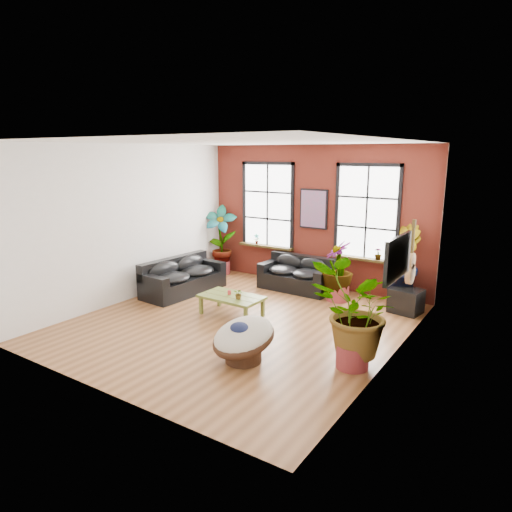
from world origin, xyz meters
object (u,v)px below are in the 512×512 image
at_px(coffee_table, 232,298).
at_px(sofa_left, 182,277).
at_px(sofa_back, 297,275).
at_px(papasan_chair, 243,338).

bearing_deg(coffee_table, sofa_left, 163.42).
distance_m(sofa_back, sofa_left, 2.82).
bearing_deg(sofa_back, coffee_table, -94.70).
height_order(sofa_left, papasan_chair, sofa_left).
bearing_deg(sofa_left, coffee_table, -104.03).
relative_size(coffee_table, papasan_chair, 0.99).
height_order(sofa_back, coffee_table, sofa_back).
distance_m(sofa_left, coffee_table, 2.03).
relative_size(sofa_back, sofa_left, 0.83).
height_order(sofa_left, coffee_table, sofa_left).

